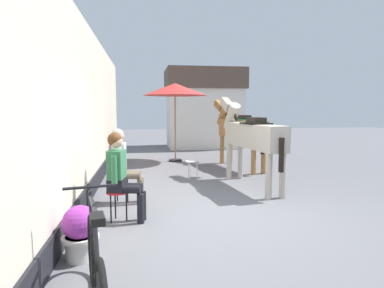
{
  "coord_description": "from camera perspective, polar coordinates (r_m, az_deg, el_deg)",
  "views": [
    {
      "loc": [
        -1.38,
        -5.3,
        1.75
      ],
      "look_at": [
        -0.4,
        1.2,
        1.05
      ],
      "focal_mm": 31.06,
      "sensor_mm": 36.0,
      "label": 1
    }
  ],
  "objects": [
    {
      "name": "pub_facade_wall",
      "position": [
        6.9,
        -18.35,
        4.0
      ],
      "size": [
        0.34,
        14.0,
        3.4
      ],
      "color": "beige",
      "rests_on": "ground_plane"
    },
    {
      "name": "leaning_bicycle",
      "position": [
        3.11,
        -16.14,
        -20.02
      ],
      "size": [
        0.55,
        1.73,
        1.02
      ],
      "color": "black",
      "rests_on": "ground_plane"
    },
    {
      "name": "cafe_parasol",
      "position": [
        11.01,
        -2.94,
        9.27
      ],
      "size": [
        2.1,
        2.1,
        2.58
      ],
      "color": "black",
      "rests_on": "ground_plane"
    },
    {
      "name": "saddled_horse_far",
      "position": [
        9.93,
        8.13,
        2.61
      ],
      "size": [
        0.9,
        2.96,
        2.06
      ],
      "color": "#9E6B38",
      "rests_on": "ground_plane"
    },
    {
      "name": "distant_cottage",
      "position": [
        15.18,
        2.0,
        6.28
      ],
      "size": [
        3.4,
        2.6,
        3.5
      ],
      "color": "silver",
      "rests_on": "ground_plane"
    },
    {
      "name": "seated_visitor_far",
      "position": [
        6.26,
        -11.79,
        -3.0
      ],
      "size": [
        0.61,
        0.49,
        1.39
      ],
      "color": "red",
      "rests_on": "ground_plane"
    },
    {
      "name": "flower_planter_near",
      "position": [
        4.19,
        -18.66,
        -14.04
      ],
      "size": [
        0.43,
        0.43,
        0.64
      ],
      "color": "beige",
      "rests_on": "ground_plane"
    },
    {
      "name": "saddled_horse_near",
      "position": [
        7.53,
        10.07,
        1.48
      ],
      "size": [
        0.75,
        2.99,
        2.06
      ],
      "color": "#B2A899",
      "rests_on": "ground_plane"
    },
    {
      "name": "seated_visitor_near",
      "position": [
        5.25,
        -12.12,
        -4.77
      ],
      "size": [
        0.61,
        0.48,
        1.39
      ],
      "color": "red",
      "rests_on": "ground_plane"
    },
    {
      "name": "spare_stool_white",
      "position": [
        8.28,
        -0.01,
        -3.29
      ],
      "size": [
        0.32,
        0.32,
        0.46
      ],
      "color": "white",
      "rests_on": "ground_plane"
    },
    {
      "name": "ground_plane",
      "position": [
        8.59,
        0.86,
        -5.66
      ],
      "size": [
        40.0,
        40.0,
        0.0
      ],
      "primitive_type": "plane",
      "color": "slate"
    }
  ]
}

